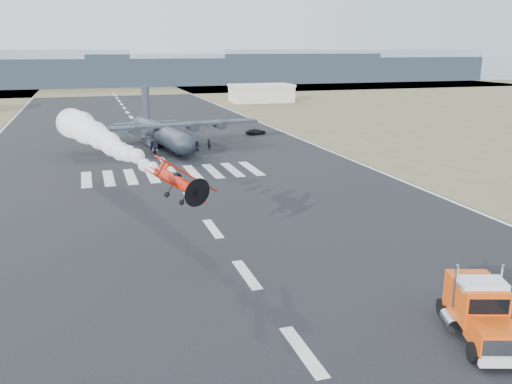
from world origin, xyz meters
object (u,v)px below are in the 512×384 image
crew_b (152,145)px  crew_c (193,150)px  crew_e (197,146)px  crew_f (155,152)px  crew_a (172,151)px  crew_g (185,146)px  crew_d (124,149)px  hangar_right (261,93)px  crew_h (208,144)px  aerobatic_biplane (178,181)px  transport_aircraft (161,132)px  support_vehicle (256,131)px  semi_truck (479,309)px

crew_b → crew_c: size_ratio=0.86×
crew_e → crew_f: crew_e is taller
crew_a → crew_g: crew_a is taller
crew_d → hangar_right: bearing=151.7°
crew_e → crew_b: bearing=-0.2°
crew_d → crew_h: 14.82m
aerobatic_biplane → crew_f: size_ratio=3.54×
transport_aircraft → crew_c: bearing=-77.0°
hangar_right → transport_aircraft: transport_aircraft is taller
crew_h → crew_b: bearing=-41.1°
transport_aircraft → crew_a: transport_aircraft is taller
hangar_right → crew_h: hangar_right is taller
crew_a → crew_e: bearing=-121.7°
support_vehicle → aerobatic_biplane: bearing=143.7°
crew_a → support_vehicle: bearing=-110.6°
crew_d → crew_e: size_ratio=0.91×
semi_truck → crew_f: bearing=118.6°
crew_h → crew_g: bearing=-27.2°
crew_d → crew_e: 12.58m
crew_f → crew_g: size_ratio=1.15×
hangar_right → semi_truck: size_ratio=2.30×
semi_truck → crew_a: (-8.96, 65.52, -1.13)m
crew_c → crew_f: (-6.56, -0.29, -0.01)m
support_vehicle → crew_g: size_ratio=2.82×
crew_f → crew_h: bearing=142.0°
aerobatic_biplane → crew_b: bearing=72.8°
semi_truck → crew_d: 71.34m
crew_a → crew_c: crew_c is taller
crew_e → crew_h: crew_h is taller
crew_d → crew_h: bearing=94.4°
semi_truck → crew_e: size_ratio=4.86×
aerobatic_biplane → crew_g: 52.19m
crew_g → crew_a: bearing=-73.9°
aerobatic_biplane → transport_aircraft: size_ratio=0.17×
crew_f → transport_aircraft: bearing=-167.9°
crew_d → crew_c: bearing=71.2°
crew_b → crew_d: bearing=158.1°
semi_truck → crew_c: bearing=112.9°
crew_b → crew_e: (7.51, -3.55, 0.13)m
hangar_right → crew_f: 99.07m
hangar_right → support_vehicle: (-23.25, -68.10, -2.40)m
hangar_right → crew_a: size_ratio=12.79×
crew_a → crew_g: size_ratio=1.03×
crew_b → crew_h: bearing=-62.7°
crew_d → crew_e: bearing=89.2°
crew_a → crew_c: 3.67m
transport_aircraft → crew_a: 9.80m
transport_aircraft → crew_h: 9.64m
support_vehicle → crew_e: 21.87m
transport_aircraft → crew_h: transport_aircraft is taller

